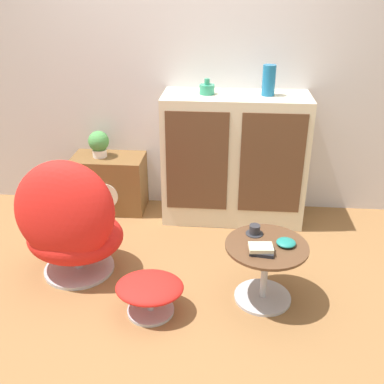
% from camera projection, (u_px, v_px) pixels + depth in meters
% --- Properties ---
extents(ground_plane, '(12.00, 12.00, 0.00)m').
position_uv_depth(ground_plane, '(164.00, 287.00, 3.10)').
color(ground_plane, olive).
extents(wall_back, '(6.40, 0.06, 2.60)m').
position_uv_depth(wall_back, '(183.00, 61.00, 3.73)').
color(wall_back, silver).
rests_on(wall_back, ground_plane).
extents(sideboard, '(1.18, 0.48, 1.09)m').
position_uv_depth(sideboard, '(234.00, 159.00, 3.79)').
color(sideboard, beige).
rests_on(sideboard, ground_plane).
extents(tv_console, '(0.63, 0.37, 0.51)m').
position_uv_depth(tv_console, '(110.00, 183.00, 4.05)').
color(tv_console, brown).
rests_on(tv_console, ground_plane).
extents(egg_chair, '(0.69, 0.64, 0.91)m').
position_uv_depth(egg_chair, '(70.00, 225.00, 3.05)').
color(egg_chair, '#B7B7BC').
rests_on(egg_chair, ground_plane).
extents(ottoman, '(0.43, 0.36, 0.24)m').
position_uv_depth(ottoman, '(150.00, 290.00, 2.80)').
color(ottoman, '#B7B7BC').
rests_on(ottoman, ground_plane).
extents(coffee_table, '(0.52, 0.52, 0.42)m').
position_uv_depth(coffee_table, '(265.00, 266.00, 2.88)').
color(coffee_table, '#B7B7BC').
rests_on(coffee_table, ground_plane).
extents(vase_leftmost, '(0.12, 0.12, 0.12)m').
position_uv_depth(vase_leftmost, '(207.00, 89.00, 3.55)').
color(vase_leftmost, '#2D8E6B').
rests_on(vase_leftmost, sideboard).
extents(vase_inner_left, '(0.10, 0.10, 0.24)m').
position_uv_depth(vase_inner_left, '(269.00, 80.00, 3.48)').
color(vase_inner_left, '#196699').
rests_on(vase_inner_left, sideboard).
extents(potted_plant, '(0.18, 0.18, 0.23)m').
position_uv_depth(potted_plant, '(99.00, 143.00, 3.89)').
color(potted_plant, silver).
rests_on(potted_plant, tv_console).
extents(teacup, '(0.11, 0.11, 0.06)m').
position_uv_depth(teacup, '(255.00, 230.00, 2.92)').
color(teacup, '#2D2D33').
rests_on(teacup, coffee_table).
extents(book_stack, '(0.16, 0.12, 0.05)m').
position_uv_depth(book_stack, '(261.00, 250.00, 2.72)').
color(book_stack, black).
rests_on(book_stack, coffee_table).
extents(bowl, '(0.12, 0.12, 0.04)m').
position_uv_depth(bowl, '(286.00, 243.00, 2.80)').
color(bowl, '#1E7A70').
rests_on(bowl, coffee_table).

